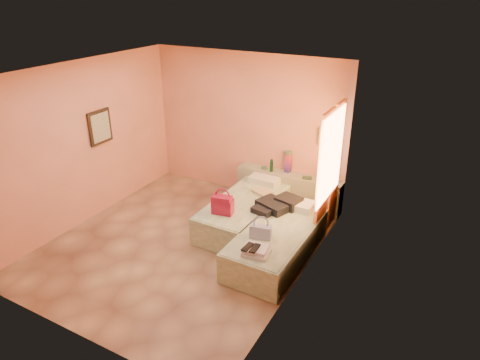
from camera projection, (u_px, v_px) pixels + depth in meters
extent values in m
plane|color=tan|center=(183.00, 244.00, 7.05)|extent=(4.50, 4.50, 0.00)
cube|color=#FAA085|center=(247.00, 126.00, 8.25)|extent=(4.00, 0.02, 2.80)
cube|color=#FAA085|center=(83.00, 144.00, 7.32)|extent=(0.02, 4.50, 2.80)
cube|color=#FAA085|center=(302.00, 194.00, 5.59)|extent=(0.02, 4.50, 2.80)
cube|color=silver|center=(172.00, 72.00, 5.87)|extent=(4.00, 4.50, 0.02)
cube|color=#FFD89E|center=(331.00, 156.00, 6.55)|extent=(0.02, 1.10, 1.40)
cube|color=orange|center=(324.00, 180.00, 6.60)|extent=(0.05, 0.55, 2.20)
cube|color=orange|center=(335.00, 167.00, 7.08)|extent=(0.05, 0.45, 2.20)
cube|color=black|center=(100.00, 127.00, 7.55)|extent=(0.04, 0.50, 0.60)
cube|color=gold|center=(324.00, 137.00, 7.53)|extent=(0.25, 0.04, 0.30)
cube|color=#9FA789|center=(288.00, 190.00, 8.16)|extent=(2.05, 0.30, 0.65)
cube|color=beige|center=(245.00, 212.00, 7.51)|extent=(0.92, 2.01, 0.50)
cube|color=beige|center=(277.00, 244.00, 6.61)|extent=(0.92, 2.01, 0.50)
cylinder|color=#153B24|center=(271.00, 166.00, 8.09)|extent=(0.09, 0.09, 0.24)
cube|color=maroon|center=(288.00, 162.00, 8.03)|extent=(0.11, 0.11, 0.42)
cylinder|color=#478256|center=(264.00, 168.00, 8.25)|extent=(0.16, 0.16, 0.03)
cube|color=#24442D|center=(307.00, 178.00, 7.83)|extent=(0.20, 0.16, 0.03)
cube|color=silver|center=(323.00, 175.00, 7.63)|extent=(0.27, 0.27, 0.27)
cube|color=maroon|center=(223.00, 205.00, 6.91)|extent=(0.37, 0.24, 0.32)
cube|color=tan|center=(263.00, 192.00, 7.62)|extent=(0.40, 0.36, 0.06)
cube|color=black|center=(276.00, 205.00, 7.05)|extent=(0.71, 0.71, 0.17)
cube|color=#445EA4|center=(261.00, 232.00, 6.26)|extent=(0.34, 0.20, 0.20)
cube|color=silver|center=(256.00, 251.00, 5.90)|extent=(0.38, 0.34, 0.10)
cube|color=black|center=(251.00, 248.00, 5.86)|extent=(0.18, 0.23, 0.02)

